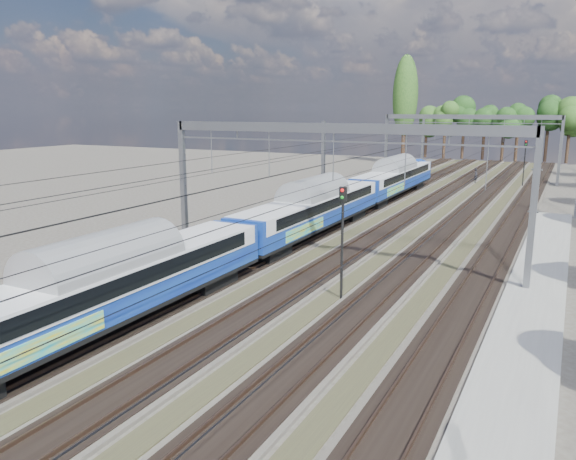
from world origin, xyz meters
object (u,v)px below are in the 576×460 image
at_px(emu_train, 311,204).
at_px(signal_near, 342,229).
at_px(signal_far, 525,158).
at_px(worker, 476,176).

bearing_deg(emu_train, signal_near, -58.89).
bearing_deg(signal_near, emu_train, 115.86).
relative_size(signal_near, signal_far, 1.01).
xyz_separation_m(emu_train, signal_far, (12.07, 38.50, 1.05)).
height_order(emu_train, worker, emu_train).
distance_m(emu_train, worker, 40.30).
xyz_separation_m(signal_near, signal_far, (4.73, 50.66, -0.04)).
height_order(signal_near, signal_far, signal_near).
bearing_deg(emu_train, worker, 81.32).
distance_m(worker, signal_near, 52.06).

